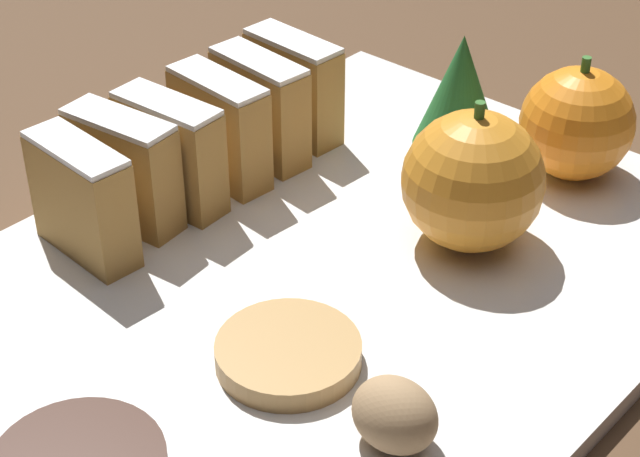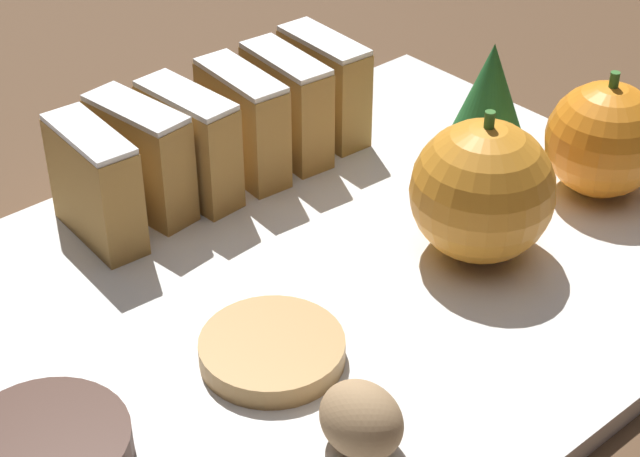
% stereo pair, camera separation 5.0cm
% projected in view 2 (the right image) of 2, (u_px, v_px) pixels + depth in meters
% --- Properties ---
extents(ground_plane, '(6.00, 6.00, 0.00)m').
position_uv_depth(ground_plane, '(320.00, 299.00, 0.52)').
color(ground_plane, '#513823').
extents(serving_platter, '(0.30, 0.42, 0.01)m').
position_uv_depth(serving_platter, '(320.00, 289.00, 0.52)').
color(serving_platter, white).
rests_on(serving_platter, ground_plane).
extents(stollen_slice_front, '(0.06, 0.03, 0.06)m').
position_uv_depth(stollen_slice_front, '(95.00, 184.00, 0.53)').
color(stollen_slice_front, '#B28442').
rests_on(stollen_slice_front, serving_platter).
extents(stollen_slice_second, '(0.06, 0.03, 0.06)m').
position_uv_depth(stollen_slice_second, '(140.00, 158.00, 0.55)').
color(stollen_slice_second, '#B28442').
rests_on(stollen_slice_second, serving_platter).
extents(stollen_slice_third, '(0.06, 0.03, 0.06)m').
position_uv_depth(stollen_slice_third, '(195.00, 142.00, 0.57)').
color(stollen_slice_third, '#B28442').
rests_on(stollen_slice_third, serving_platter).
extents(stollen_slice_fourth, '(0.06, 0.03, 0.06)m').
position_uv_depth(stollen_slice_fourth, '(242.00, 123.00, 0.58)').
color(stollen_slice_fourth, '#B28442').
rests_on(stollen_slice_fourth, serving_platter).
extents(stollen_slice_fifth, '(0.06, 0.03, 0.06)m').
position_uv_depth(stollen_slice_fifth, '(286.00, 105.00, 0.60)').
color(stollen_slice_fifth, '#B28442').
rests_on(stollen_slice_fifth, serving_platter).
extents(stollen_slice_sixth, '(0.06, 0.03, 0.06)m').
position_uv_depth(stollen_slice_sixth, '(324.00, 86.00, 0.62)').
color(stollen_slice_sixth, '#B28442').
rests_on(stollen_slice_sixth, serving_platter).
extents(orange_near, '(0.07, 0.07, 0.08)m').
position_uv_depth(orange_near, '(482.00, 191.00, 0.52)').
color(orange_near, orange).
rests_on(orange_near, serving_platter).
extents(orange_far, '(0.06, 0.06, 0.07)m').
position_uv_depth(orange_far, '(604.00, 139.00, 0.57)').
color(orange_far, orange).
rests_on(orange_far, serving_platter).
extents(walnut, '(0.04, 0.03, 0.03)m').
position_uv_depth(walnut, '(361.00, 420.00, 0.42)').
color(walnut, tan).
rests_on(walnut, serving_platter).
extents(chocolate_cookie, '(0.07, 0.07, 0.01)m').
position_uv_depth(chocolate_cookie, '(46.00, 449.00, 0.42)').
color(chocolate_cookie, '#381E14').
rests_on(chocolate_cookie, serving_platter).
extents(gingerbread_cookie, '(0.06, 0.06, 0.01)m').
position_uv_depth(gingerbread_cookie, '(272.00, 350.00, 0.47)').
color(gingerbread_cookie, tan).
rests_on(gingerbread_cookie, serving_platter).
extents(evergreen_sprig, '(0.05, 0.05, 0.07)m').
position_uv_depth(evergreen_sprig, '(489.00, 100.00, 0.60)').
color(evergreen_sprig, '#23662D').
rests_on(evergreen_sprig, serving_platter).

